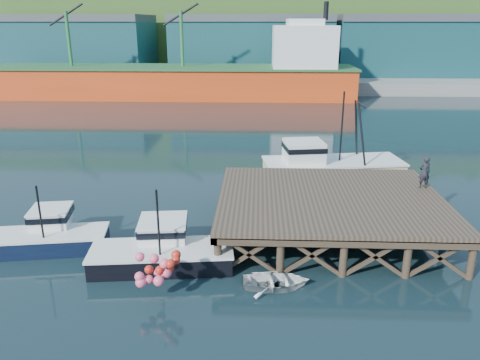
# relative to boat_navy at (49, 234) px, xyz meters

# --- Properties ---
(ground) EXTENTS (300.00, 300.00, 0.00)m
(ground) POSITION_rel_boat_navy_xyz_m (9.06, 2.46, -0.74)
(ground) COLOR black
(ground) RESTS_ON ground
(wharf) EXTENTS (12.00, 10.00, 2.62)m
(wharf) POSITION_rel_boat_navy_xyz_m (14.56, 2.28, 1.20)
(wharf) COLOR brown
(wharf) RESTS_ON ground
(far_quay) EXTENTS (160.00, 40.00, 2.00)m
(far_quay) POSITION_rel_boat_navy_xyz_m (9.06, 72.46, 0.26)
(far_quay) COLOR gray
(far_quay) RESTS_ON ground
(warehouse_left) EXTENTS (32.00, 16.00, 9.00)m
(warehouse_left) POSITION_rel_boat_navy_xyz_m (-25.94, 67.46, 5.76)
(warehouse_left) COLOR #184E51
(warehouse_left) RESTS_ON far_quay
(warehouse_mid) EXTENTS (28.00, 16.00, 9.00)m
(warehouse_mid) POSITION_rel_boat_navy_xyz_m (9.06, 67.46, 5.76)
(warehouse_mid) COLOR #184E51
(warehouse_mid) RESTS_ON far_quay
(warehouse_right) EXTENTS (30.00, 16.00, 9.00)m
(warehouse_right) POSITION_rel_boat_navy_xyz_m (39.06, 67.46, 5.76)
(warehouse_right) COLOR #184E51
(warehouse_right) RESTS_ON far_quay
(cargo_ship) EXTENTS (55.50, 10.00, 13.75)m
(cargo_ship) POSITION_rel_boat_navy_xyz_m (0.60, 50.46, 2.57)
(cargo_ship) COLOR #EA4516
(cargo_ship) RESTS_ON ground
(hillside) EXTENTS (220.00, 50.00, 22.00)m
(hillside) POSITION_rel_boat_navy_xyz_m (9.06, 102.46, 10.26)
(hillside) COLOR #2D511E
(hillside) RESTS_ON ground
(boat_navy) EXTENTS (6.14, 3.68, 3.68)m
(boat_navy) POSITION_rel_boat_navy_xyz_m (0.00, 0.00, 0.00)
(boat_navy) COLOR black
(boat_navy) RESTS_ON ground
(boat_black) EXTENTS (6.91, 5.77, 4.13)m
(boat_black) POSITION_rel_boat_navy_xyz_m (6.13, -1.46, 0.02)
(boat_black) COLOR black
(boat_black) RESTS_ON ground
(trawler) EXTENTS (10.20, 4.93, 6.55)m
(trawler) POSITION_rel_boat_navy_xyz_m (15.76, 10.93, 0.61)
(trawler) COLOR beige
(trawler) RESTS_ON ground
(dinghy) EXTENTS (3.04, 2.26, 0.61)m
(dinghy) POSITION_rel_boat_navy_xyz_m (11.50, -3.34, -0.44)
(dinghy) COLOR white
(dinghy) RESTS_ON ground
(dockworker) EXTENTS (0.71, 0.51, 1.83)m
(dockworker) POSITION_rel_boat_navy_xyz_m (19.96, 4.05, 2.30)
(dockworker) COLOR black
(dockworker) RESTS_ON wharf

